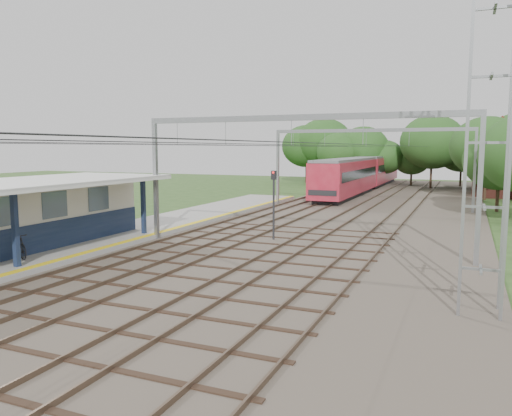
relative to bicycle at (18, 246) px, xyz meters
The scene contains 10 objects.
ballast_bed 25.44m from the bicycle, 64.02° to the left, with size 18.00×90.00×0.10m, color #473D33.
platform 6.91m from the bicycle, 93.04° to the left, with size 5.00×52.00×0.35m, color gray.
yellow_stripe 7.13m from the bicycle, 74.61° to the left, with size 0.45×52.00×0.01m, color yellow.
rail_tracks 24.44m from the bicycle, 69.30° to the left, with size 11.80×88.00×0.15m.
catenary_system 21.46m from the bicycle, 59.87° to the left, with size 17.22×88.00×7.00m.
lattice_pylon 19.81m from the bicycle, ahead, with size 1.30×1.30×12.00m.
tree_band 51.32m from the bicycle, 77.61° to the left, with size 31.72×30.88×8.82m.
bicycle is the anchor object (origin of this frame).
train 47.38m from the bicycle, 81.94° to the left, with size 3.14×39.14×4.11m.
signal_post 13.37m from the bicycle, 50.29° to the left, with size 0.30×0.27×4.06m.
Camera 1 is at (11.47, -9.06, 5.34)m, focal length 35.00 mm.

